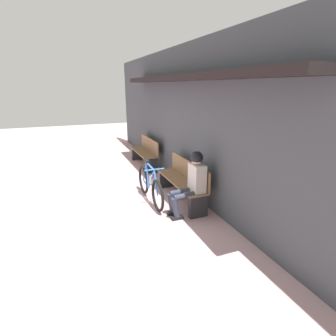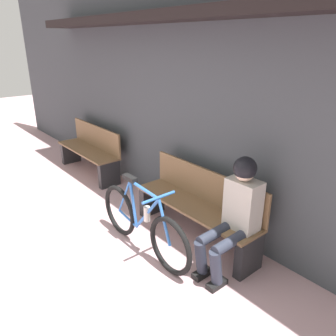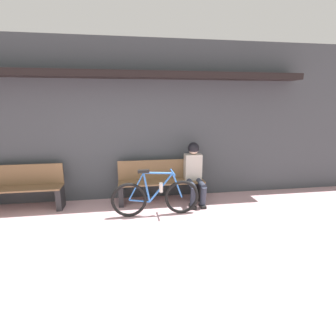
{
  "view_description": "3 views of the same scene",
  "coord_description": "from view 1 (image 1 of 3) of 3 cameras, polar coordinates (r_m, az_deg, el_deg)",
  "views": [
    {
      "loc": [
        5.15,
        0.17,
        2.35
      ],
      "look_at": [
        0.19,
        2.14,
        0.66
      ],
      "focal_mm": 28.0,
      "sensor_mm": 36.0,
      "label": 1
    },
    {
      "loc": [
        2.87,
        -0.08,
        2.25
      ],
      "look_at": [
        0.28,
        2.08,
        0.92
      ],
      "focal_mm": 35.0,
      "sensor_mm": 36.0,
      "label": 2
    },
    {
      "loc": [
        -0.21,
        -2.7,
        1.98
      ],
      "look_at": [
        0.53,
        1.93,
        0.82
      ],
      "focal_mm": 28.0,
      "sensor_mm": 36.0,
      "label": 3
    }
  ],
  "objects": [
    {
      "name": "ground_plane",
      "position": [
        5.66,
        -21.6,
        -8.27
      ],
      "size": [
        24.0,
        24.0,
        0.0
      ],
      "primitive_type": "plane",
      "color": "#C69EA3"
    },
    {
      "name": "person_seated",
      "position": [
        4.83,
        5.21,
        -2.5
      ],
      "size": [
        0.34,
        0.66,
        1.22
      ],
      "color": "#2D3342",
      "rests_on": "ground_plane"
    },
    {
      "name": "storefront_wall",
      "position": [
        5.8,
        4.83,
        10.69
      ],
      "size": [
        12.0,
        0.56,
        3.2
      ],
      "color": "#3D4247",
      "rests_on": "ground_plane"
    },
    {
      "name": "park_bench_near",
      "position": [
        5.54,
        3.22,
        -3.06
      ],
      "size": [
        1.73,
        0.42,
        0.85
      ],
      "color": "brown",
      "rests_on": "ground_plane"
    },
    {
      "name": "park_bench_far",
      "position": [
        7.96,
        -4.98,
        3.27
      ],
      "size": [
        1.57,
        0.42,
        0.85
      ],
      "color": "brown",
      "rests_on": "ground_plane"
    },
    {
      "name": "bicycle",
      "position": [
        5.49,
        -3.94,
        -3.89
      ],
      "size": [
        1.59,
        0.4,
        0.85
      ],
      "color": "black",
      "rests_on": "ground_plane"
    }
  ]
}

